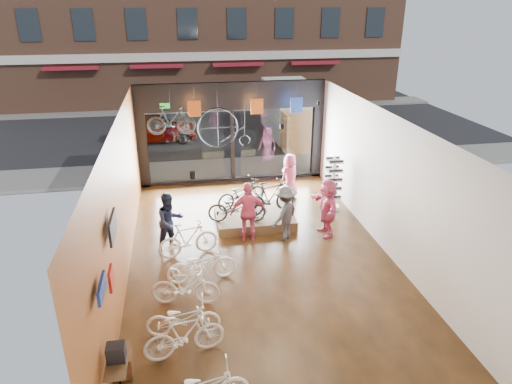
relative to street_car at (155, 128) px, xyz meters
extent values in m
cube|color=black|center=(3.10, -12.00, -0.72)|extent=(7.00, 12.00, 0.04)
cube|color=black|center=(3.10, -12.00, 3.12)|extent=(7.00, 12.00, 0.04)
cube|color=#A4582A|center=(-0.42, -12.00, 1.20)|extent=(0.04, 12.00, 3.80)
cube|color=beige|center=(6.62, -12.00, 1.20)|extent=(0.04, 12.00, 3.80)
cube|color=beige|center=(3.10, -18.02, 1.20)|extent=(7.00, 0.04, 3.80)
cube|color=#198C26|center=(0.70, -6.12, 2.35)|extent=(0.35, 0.06, 0.18)
cube|color=black|center=(3.10, 3.00, -0.71)|extent=(30.00, 18.00, 0.02)
cube|color=slate|center=(3.10, -4.80, -0.64)|extent=(30.00, 2.40, 0.12)
cube|color=slate|center=(3.10, 7.00, -0.64)|extent=(30.00, 2.00, 0.12)
imported|color=gray|center=(0.00, 0.00, 0.00)|extent=(4.09, 1.65, 1.39)
imported|color=white|center=(0.96, -15.30, -0.21)|extent=(1.67, 0.74, 0.97)
imported|color=white|center=(0.95, -14.67, -0.29)|extent=(1.57, 0.60, 0.81)
imported|color=white|center=(1.03, -13.64, -0.22)|extent=(1.65, 0.73, 0.96)
imported|color=white|center=(1.46, -12.72, -0.24)|extent=(1.78, 0.77, 0.91)
imported|color=white|center=(1.18, -11.44, -0.20)|extent=(1.72, 0.80, 1.00)
cube|color=#493022|center=(3.29, -9.74, -0.55)|extent=(2.40, 1.80, 0.30)
imported|color=black|center=(2.69, -10.19, 0.06)|extent=(1.81, 0.85, 0.91)
imported|color=black|center=(3.81, -9.78, 0.15)|extent=(1.88, 1.10, 1.09)
imported|color=black|center=(2.98, -9.14, 0.07)|extent=(1.86, 1.31, 0.93)
imported|color=#161C33|center=(0.72, -11.00, 0.15)|extent=(1.04, 0.97, 1.70)
imported|color=#CC4C72|center=(2.95, -10.85, 0.20)|extent=(1.07, 0.48, 1.79)
imported|color=#3F3F44|center=(3.98, -10.97, 0.13)|extent=(1.20, 1.19, 1.66)
imported|color=#CC4C72|center=(4.88, -7.96, 0.10)|extent=(0.93, 0.85, 1.59)
imported|color=#CC4C72|center=(5.28, -10.89, 0.18)|extent=(0.63, 1.66, 1.75)
imported|color=black|center=(0.90, -7.80, 2.23)|extent=(1.62, 0.60, 0.95)
cube|color=#CC5919|center=(1.72, -6.80, 2.35)|extent=(0.45, 0.03, 0.55)
cube|color=#CC5919|center=(3.91, -6.80, 2.35)|extent=(0.45, 0.03, 0.55)
cube|color=#1E3F99|center=(5.35, -6.80, 2.35)|extent=(0.45, 0.03, 0.55)
camera|label=1|loc=(1.10, -22.53, 5.80)|focal=32.00mm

